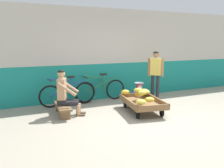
{
  "coord_description": "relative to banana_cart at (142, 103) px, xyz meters",
  "views": [
    {
      "loc": [
        -3.14,
        -4.37,
        1.83
      ],
      "look_at": [
        -0.56,
        1.21,
        0.75
      ],
      "focal_mm": 38.98,
      "sensor_mm": 36.0,
      "label": 1
    }
  ],
  "objects": [
    {
      "name": "bicycle_near_left",
      "position": [
        -1.61,
        1.44,
        0.11
      ],
      "size": [
        1.66,
        0.48,
        0.86
      ],
      "color": "black",
      "rests_on": "ground"
    },
    {
      "name": "bicycle_far_left",
      "position": [
        -0.55,
        1.56,
        0.11
      ],
      "size": [
        1.66,
        0.48,
        0.86
      ],
      "color": "black",
      "rests_on": "ground"
    },
    {
      "name": "plastic_crate",
      "position": [
        0.49,
        0.98,
        -0.09
      ],
      "size": [
        0.36,
        0.28,
        0.3
      ],
      "color": "#234CA8",
      "rests_on": "ground"
    },
    {
      "name": "vendor_seated",
      "position": [
        -1.89,
        0.57,
        0.33
      ],
      "size": [
        0.74,
        0.63,
        1.14
      ],
      "color": "tan",
      "rests_on": "ground"
    },
    {
      "name": "banana_cart",
      "position": [
        0.0,
        0.0,
        0.0
      ],
      "size": [
        1.08,
        1.57,
        0.36
      ],
      "color": "brown",
      "rests_on": "ground"
    },
    {
      "name": "customer_adult",
      "position": [
        1.05,
        0.95,
        0.71
      ],
      "size": [
        0.37,
        0.37,
        1.53
      ],
      "color": "#232328",
      "rests_on": "ground"
    },
    {
      "name": "back_wall",
      "position": [
        -0.18,
        1.97,
        1.19
      ],
      "size": [
        16.0,
        0.3,
        2.85
      ],
      "color": "#19847A",
      "rests_on": "ground"
    },
    {
      "name": "banana_pile",
      "position": [
        -0.0,
        0.11,
        0.23
      ],
      "size": [
        1.06,
        1.41,
        0.26
      ],
      "color": "gold",
      "rests_on": "banana_cart"
    },
    {
      "name": "low_bench",
      "position": [
        -1.97,
        0.61,
        -0.04
      ],
      "size": [
        0.39,
        1.12,
        0.27
      ],
      "color": "brown",
      "rests_on": "ground"
    },
    {
      "name": "weighing_scale",
      "position": [
        0.49,
        0.98,
        0.21
      ],
      "size": [
        0.3,
        0.3,
        0.29
      ],
      "color": "#28282D",
      "rests_on": "plastic_crate"
    },
    {
      "name": "ground_plane",
      "position": [
        -0.18,
        -0.91,
        -0.24
      ],
      "size": [
        80.0,
        80.0,
        0.0
      ],
      "primitive_type": "plane",
      "color": "gray"
    }
  ]
}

